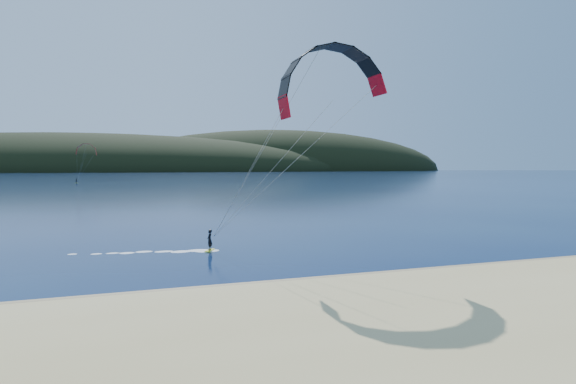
{
  "coord_description": "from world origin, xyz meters",
  "views": [
    {
      "loc": [
        -6.86,
        -20.6,
        6.7
      ],
      "look_at": [
        3.76,
        10.0,
        5.0
      ],
      "focal_mm": 29.78,
      "sensor_mm": 36.0,
      "label": 1
    }
  ],
  "objects": [
    {
      "name": "ground",
      "position": [
        0.0,
        0.0,
        0.0
      ],
      "size": [
        1800.0,
        1800.0,
        0.0
      ],
      "primitive_type": "plane",
      "color": "#08163D",
      "rests_on": "ground"
    },
    {
      "name": "wet_sand",
      "position": [
        0.0,
        4.5,
        0.05
      ],
      "size": [
        220.0,
        2.5,
        0.1
      ],
      "color": "olive",
      "rests_on": "ground"
    },
    {
      "name": "headland",
      "position": [
        0.63,
        745.28,
        0.0
      ],
      "size": [
        1200.0,
        310.0,
        140.0
      ],
      "color": "black",
      "rests_on": "ground"
    },
    {
      "name": "kitesurfer_near",
      "position": [
        6.74,
        10.44,
        10.98
      ],
      "size": [
        22.38,
        9.94,
        15.12
      ],
      "color": "#CFD719",
      "rests_on": "ground"
    },
    {
      "name": "kitesurfer_far",
      "position": [
        -20.9,
        192.29,
        12.24
      ],
      "size": [
        8.91,
        6.83,
        14.42
      ],
      "color": "#CFD719",
      "rests_on": "ground"
    }
  ]
}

